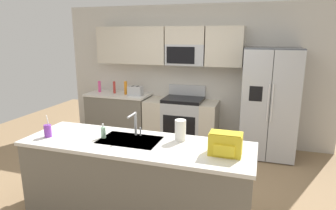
{
  "coord_description": "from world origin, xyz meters",
  "views": [
    {
      "loc": [
        1.28,
        -3.35,
        2.06
      ],
      "look_at": [
        0.0,
        0.6,
        1.05
      ],
      "focal_mm": 31.19,
      "sensor_mm": 36.0,
      "label": 1
    }
  ],
  "objects_px": {
    "bottle_orange": "(126,88)",
    "soap_dispenser": "(103,132)",
    "sink_faucet": "(135,122)",
    "paper_towel_roll": "(180,130)",
    "range_oven": "(181,121)",
    "toaster": "(135,91)",
    "drink_cup_purple": "(48,131)",
    "backpack": "(225,143)",
    "pepper_mill": "(114,87)",
    "refrigerator": "(269,103)",
    "bottle_pink": "(99,87)"
  },
  "relations": [
    {
      "from": "bottle_orange",
      "to": "soap_dispenser",
      "type": "bearing_deg",
      "value": -69.97
    },
    {
      "from": "bottle_orange",
      "to": "soap_dispenser",
      "type": "relative_size",
      "value": 1.53
    },
    {
      "from": "sink_faucet",
      "to": "paper_towel_roll",
      "type": "xyz_separation_m",
      "value": [
        0.54,
        0.01,
        -0.05
      ]
    },
    {
      "from": "range_oven",
      "to": "sink_faucet",
      "type": "xyz_separation_m",
      "value": [
        0.04,
        -2.19,
        0.62
      ]
    },
    {
      "from": "toaster",
      "to": "soap_dispenser",
      "type": "relative_size",
      "value": 1.65
    },
    {
      "from": "range_oven",
      "to": "soap_dispenser",
      "type": "xyz_separation_m",
      "value": [
        -0.28,
        -2.36,
        0.53
      ]
    },
    {
      "from": "toaster",
      "to": "drink_cup_purple",
      "type": "relative_size",
      "value": 1.06
    },
    {
      "from": "soap_dispenser",
      "to": "paper_towel_roll",
      "type": "xyz_separation_m",
      "value": [
        0.86,
        0.19,
        0.05
      ]
    },
    {
      "from": "bottle_orange",
      "to": "drink_cup_purple",
      "type": "distance_m",
      "value": 2.52
    },
    {
      "from": "paper_towel_roll",
      "to": "toaster",
      "type": "bearing_deg",
      "value": 125.22
    },
    {
      "from": "bottle_orange",
      "to": "range_oven",
      "type": "bearing_deg",
      "value": 1.28
    },
    {
      "from": "range_oven",
      "to": "toaster",
      "type": "bearing_deg",
      "value": -176.72
    },
    {
      "from": "soap_dispenser",
      "to": "paper_towel_roll",
      "type": "relative_size",
      "value": 0.71
    },
    {
      "from": "bottle_orange",
      "to": "sink_faucet",
      "type": "height_order",
      "value": "sink_faucet"
    },
    {
      "from": "sink_faucet",
      "to": "paper_towel_roll",
      "type": "bearing_deg",
      "value": 1.5
    },
    {
      "from": "paper_towel_roll",
      "to": "backpack",
      "type": "bearing_deg",
      "value": -24.46
    },
    {
      "from": "toaster",
      "to": "drink_cup_purple",
      "type": "xyz_separation_m",
      "value": [
        0.0,
        -2.48,
        -0.02
      ]
    },
    {
      "from": "soap_dispenser",
      "to": "pepper_mill",
      "type": "bearing_deg",
      "value": 115.26
    },
    {
      "from": "range_oven",
      "to": "refrigerator",
      "type": "xyz_separation_m",
      "value": [
        1.56,
        -0.07,
        0.48
      ]
    },
    {
      "from": "toaster",
      "to": "sink_faucet",
      "type": "height_order",
      "value": "sink_faucet"
    },
    {
      "from": "bottle_orange",
      "to": "backpack",
      "type": "bearing_deg",
      "value": -46.78
    },
    {
      "from": "range_oven",
      "to": "sink_faucet",
      "type": "bearing_deg",
      "value": -89.01
    },
    {
      "from": "refrigerator",
      "to": "bottle_pink",
      "type": "relative_size",
      "value": 8.16
    },
    {
      "from": "drink_cup_purple",
      "to": "range_oven",
      "type": "bearing_deg",
      "value": 70.15
    },
    {
      "from": "range_oven",
      "to": "soap_dispenser",
      "type": "distance_m",
      "value": 2.44
    },
    {
      "from": "toaster",
      "to": "soap_dispenser",
      "type": "distance_m",
      "value": 2.4
    },
    {
      "from": "sink_faucet",
      "to": "toaster",
      "type": "bearing_deg",
      "value": 114.07
    },
    {
      "from": "bottle_pink",
      "to": "backpack",
      "type": "relative_size",
      "value": 0.71
    },
    {
      "from": "drink_cup_purple",
      "to": "soap_dispenser",
      "type": "distance_m",
      "value": 0.65
    },
    {
      "from": "pepper_mill",
      "to": "soap_dispenser",
      "type": "distance_m",
      "value": 2.61
    },
    {
      "from": "sink_faucet",
      "to": "drink_cup_purple",
      "type": "distance_m",
      "value": 1.02
    },
    {
      "from": "range_oven",
      "to": "pepper_mill",
      "type": "relative_size",
      "value": 5.65
    },
    {
      "from": "toaster",
      "to": "bottle_orange",
      "type": "height_order",
      "value": "bottle_orange"
    },
    {
      "from": "toaster",
      "to": "bottle_orange",
      "type": "distance_m",
      "value": 0.22
    },
    {
      "from": "bottle_pink",
      "to": "sink_faucet",
      "type": "xyz_separation_m",
      "value": [
        1.79,
        -2.22,
        0.05
      ]
    },
    {
      "from": "pepper_mill",
      "to": "drink_cup_purple",
      "type": "bearing_deg",
      "value": -79.17
    },
    {
      "from": "backpack",
      "to": "toaster",
      "type": "bearing_deg",
      "value": 130.61
    },
    {
      "from": "range_oven",
      "to": "drink_cup_purple",
      "type": "height_order",
      "value": "drink_cup_purple"
    },
    {
      "from": "bottle_pink",
      "to": "soap_dispenser",
      "type": "xyz_separation_m",
      "value": [
        1.47,
        -2.39,
        -0.05
      ]
    },
    {
      "from": "refrigerator",
      "to": "drink_cup_purple",
      "type": "bearing_deg",
      "value": -135.15
    },
    {
      "from": "pepper_mill",
      "to": "bottle_orange",
      "type": "distance_m",
      "value": 0.26
    },
    {
      "from": "toaster",
      "to": "bottle_pink",
      "type": "height_order",
      "value": "bottle_pink"
    },
    {
      "from": "soap_dispenser",
      "to": "bottle_orange",
      "type": "bearing_deg",
      "value": 110.03
    },
    {
      "from": "bottle_pink",
      "to": "soap_dispenser",
      "type": "height_order",
      "value": "bottle_pink"
    },
    {
      "from": "refrigerator",
      "to": "bottle_pink",
      "type": "distance_m",
      "value": 3.32
    },
    {
      "from": "refrigerator",
      "to": "toaster",
      "type": "height_order",
      "value": "refrigerator"
    },
    {
      "from": "toaster",
      "to": "pepper_mill",
      "type": "distance_m",
      "value": 0.48
    },
    {
      "from": "pepper_mill",
      "to": "backpack",
      "type": "distance_m",
      "value": 3.48
    },
    {
      "from": "drink_cup_purple",
      "to": "soap_dispenser",
      "type": "relative_size",
      "value": 1.55
    },
    {
      "from": "paper_towel_roll",
      "to": "backpack",
      "type": "distance_m",
      "value": 0.58
    }
  ]
}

